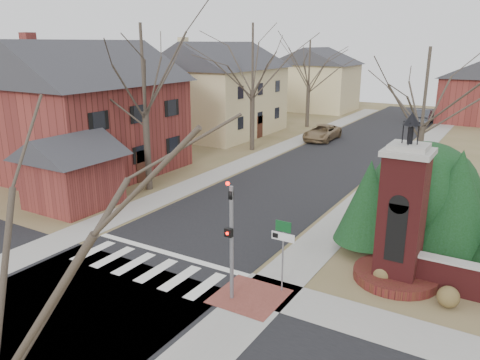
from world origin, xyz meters
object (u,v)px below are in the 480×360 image
Objects in this scene: pickup_truck at (322,133)px; distant_car at (423,116)px; sign_post at (283,242)px; traffic_signal_pole at (231,231)px; brick_gate_monument at (401,228)px.

distant_car is (6.29, 14.65, 0.11)m from pickup_truck.
sign_post is 0.56× the size of distant_car.
traffic_signal_pole is at bearing -132.43° from sign_post.
traffic_signal_pole reaches higher than sign_post.
traffic_signal_pole is 0.88× the size of pickup_truck.
brick_gate_monument is at bearing 96.86° from distant_car.
traffic_signal_pole is 43.06m from distant_car.
pickup_truck is at bearing 105.19° from traffic_signal_pole.
traffic_signal_pole is 1.64× the size of sign_post.
distant_car is at bearing 93.72° from sign_post.
distant_car is (-2.70, 41.59, -1.13)m from sign_post.
traffic_signal_pole is 2.02m from sign_post.
sign_post is 4.55m from brick_gate_monument.
sign_post is at bearing -72.02° from pickup_truck.
pickup_truck is at bearing 117.39° from brick_gate_monument.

